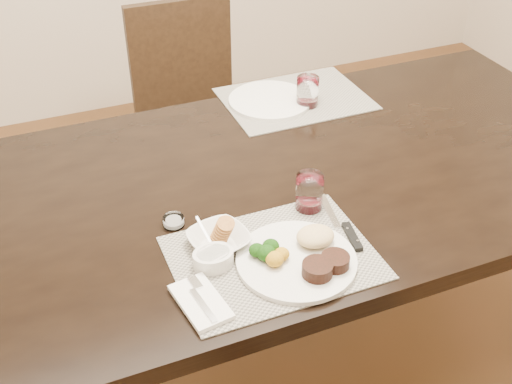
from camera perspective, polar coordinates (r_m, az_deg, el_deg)
name	(u,v)px	position (r m, az deg, el deg)	size (l,w,h in m)	color
ground_plane	(283,355)	(2.26, 2.42, -14.27)	(4.50, 4.50, 0.00)	#4B3118
dining_table	(289,198)	(1.80, 2.95, -0.52)	(2.00, 1.00, 0.75)	black
chair_far	(191,105)	(2.63, -5.77, 7.74)	(0.42, 0.42, 0.90)	black
placemat_near	(273,258)	(1.48, 1.52, -5.84)	(0.46, 0.34, 0.00)	gray
placemat_far	(295,99)	(2.13, 3.49, 8.28)	(0.46, 0.34, 0.00)	gray
dinner_plate	(302,257)	(1.46, 4.14, -5.75)	(0.28, 0.28, 0.05)	silver
napkin_fork	(201,302)	(1.37, -4.94, -9.68)	(0.11, 0.16, 0.02)	white
steak_knife	(346,230)	(1.56, 8.04, -3.37)	(0.04, 0.24, 0.01)	white
cracker_bowl	(219,239)	(1.50, -3.33, -4.23)	(0.16, 0.16, 0.06)	silver
sauce_ramekin	(213,258)	(1.45, -3.81, -5.85)	(0.09, 0.14, 0.07)	silver
wine_glass_near	(309,193)	(1.61, 4.76, -0.13)	(0.07, 0.07, 0.09)	silver
far_plate	(270,100)	(2.10, 1.24, 8.16)	(0.27, 0.27, 0.01)	silver
wine_glass_far	(307,93)	(2.07, 4.59, 8.78)	(0.07, 0.07, 0.10)	silver
salt_cellar	(174,222)	(1.58, -7.34, -2.62)	(0.05, 0.05, 0.02)	silver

